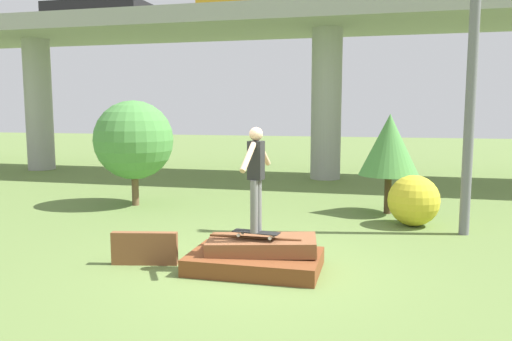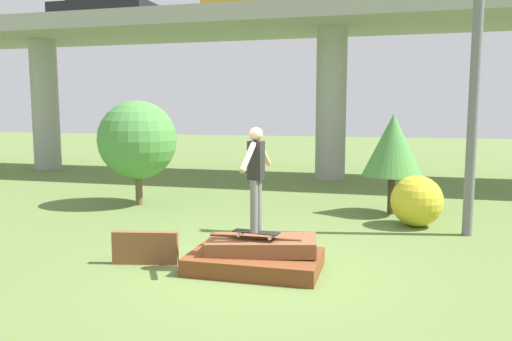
# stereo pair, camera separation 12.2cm
# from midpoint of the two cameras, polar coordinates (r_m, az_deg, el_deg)

# --- Properties ---
(ground_plane) EXTENTS (80.00, 80.00, 0.00)m
(ground_plane) POSITION_cam_midpoint_polar(r_m,az_deg,el_deg) (8.16, -0.58, -11.25)
(ground_plane) COLOR olive
(scrap_pile) EXTENTS (2.09, 1.31, 0.54)m
(scrap_pile) POSITION_cam_midpoint_polar(r_m,az_deg,el_deg) (8.11, -0.32, -9.76)
(scrap_pile) COLOR brown
(scrap_pile) RESTS_ON ground_plane
(scrap_plank_loose) EXTENTS (1.09, 0.35, 0.55)m
(scrap_plank_loose) POSITION_cam_midpoint_polar(r_m,az_deg,el_deg) (8.54, -13.02, -8.67)
(scrap_plank_loose) COLOR brown
(scrap_plank_loose) RESTS_ON ground_plane
(skateboard) EXTENTS (0.78, 0.30, 0.09)m
(skateboard) POSITION_cam_midpoint_polar(r_m,az_deg,el_deg) (7.94, -0.45, -7.11)
(skateboard) COLOR black
(skateboard) RESTS_ON scrap_pile
(skater) EXTENTS (0.24, 1.18, 1.65)m
(skater) POSITION_cam_midpoint_polar(r_m,az_deg,el_deg) (7.76, -0.45, -0.14)
(skater) COLOR slate
(skater) RESTS_ON skateboard
(highway_overpass) EXTENTS (44.00, 4.77, 6.05)m
(highway_overpass) POSITION_cam_midpoint_polar(r_m,az_deg,el_deg) (18.74, 7.98, 15.48)
(highway_overpass) COLOR #9E9E99
(highway_overpass) RESTS_ON ground_plane
(car_on_overpass_left) EXTENTS (4.19, 1.90, 1.56)m
(car_on_overpass_left) POSITION_cam_midpoint_polar(r_m,az_deg,el_deg) (22.56, -17.92, 17.22)
(car_on_overpass_left) COLOR black
(car_on_overpass_left) RESTS_ON highway_overpass
(utility_pole) EXTENTS (1.30, 0.20, 6.77)m
(utility_pole) POSITION_cam_midpoint_polar(r_m,az_deg,el_deg) (10.91, 23.21, 11.48)
(utility_pole) COLOR slate
(utility_pole) RESTS_ON ground_plane
(tree_behind_left) EXTENTS (2.09, 2.09, 2.79)m
(tree_behind_left) POSITION_cam_midpoint_polar(r_m,az_deg,el_deg) (13.59, -14.04, 3.38)
(tree_behind_left) COLOR brown
(tree_behind_left) RESTS_ON ground_plane
(tree_behind_right) EXTENTS (1.45, 1.45, 2.45)m
(tree_behind_right) POSITION_cam_midpoint_polar(r_m,az_deg,el_deg) (12.54, 14.72, 2.82)
(tree_behind_right) COLOR #4C3823
(tree_behind_right) RESTS_ON ground_plane
(bush_yellow_flowering) EXTENTS (1.12, 1.12, 1.12)m
(bush_yellow_flowering) POSITION_cam_midpoint_polar(r_m,az_deg,el_deg) (11.50, 17.29, -3.30)
(bush_yellow_flowering) COLOR gold
(bush_yellow_flowering) RESTS_ON ground_plane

